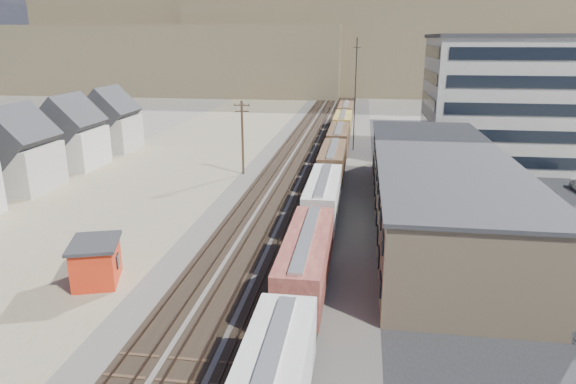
# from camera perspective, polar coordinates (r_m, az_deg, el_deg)

# --- Properties ---
(ground) EXTENTS (300.00, 300.00, 0.00)m
(ground) POSITION_cam_1_polar(r_m,az_deg,el_deg) (31.05, -7.27, -18.49)
(ground) COLOR #6B6356
(ground) RESTS_ON ground
(ballast_bed) EXTENTS (18.00, 200.00, 0.06)m
(ballast_bed) POSITION_cam_1_polar(r_m,az_deg,el_deg) (76.81, 2.58, 3.26)
(ballast_bed) COLOR #4C4742
(ballast_bed) RESTS_ON ground
(dirt_yard) EXTENTS (24.00, 180.00, 0.03)m
(dirt_yard) POSITION_cam_1_polar(r_m,az_deg,el_deg) (72.14, -14.27, 1.86)
(dirt_yard) COLOR #807258
(dirt_yard) RESTS_ON ground
(asphalt_lot) EXTENTS (26.00, 120.00, 0.04)m
(asphalt_lot) POSITION_cam_1_polar(r_m,az_deg,el_deg) (63.69, 21.24, -0.72)
(asphalt_lot) COLOR #232326
(asphalt_lot) RESTS_ON ground
(rail_tracks) EXTENTS (11.40, 200.00, 0.24)m
(rail_tracks) POSITION_cam_1_polar(r_m,az_deg,el_deg) (76.84, 2.18, 3.34)
(rail_tracks) COLOR black
(rail_tracks) RESTS_ON ground
(freight_train) EXTENTS (3.00, 119.74, 4.46)m
(freight_train) POSITION_cam_1_polar(r_m,az_deg,el_deg) (58.00, 4.52, 1.61)
(freight_train) COLOR black
(freight_train) RESTS_ON ground
(warehouse) EXTENTS (12.40, 40.40, 7.25)m
(warehouse) POSITION_cam_1_polar(r_m,az_deg,el_deg) (51.92, 16.44, 0.15)
(warehouse) COLOR tan
(warehouse) RESTS_ON ground
(office_tower) EXTENTS (22.60, 18.60, 18.45)m
(office_tower) POSITION_cam_1_polar(r_m,az_deg,el_deg) (82.41, 23.05, 9.41)
(office_tower) COLOR #9E998E
(office_tower) RESTS_ON ground
(utility_pole_north) EXTENTS (2.20, 0.32, 10.00)m
(utility_pole_north) POSITION_cam_1_polar(r_m,az_deg,el_deg) (69.36, -5.08, 6.21)
(utility_pole_north) COLOR #382619
(utility_pole_north) RESTS_ON ground
(radio_mast) EXTENTS (1.20, 0.16, 18.00)m
(radio_mast) POSITION_cam_1_polar(r_m,az_deg,el_deg) (84.82, 7.47, 10.65)
(radio_mast) COLOR black
(radio_mast) RESTS_ON ground
(hills_north) EXTENTS (265.00, 80.00, 32.00)m
(hills_north) POSITION_cam_1_polar(r_m,az_deg,el_deg) (192.45, 6.36, 15.46)
(hills_north) COLOR brown
(hills_north) RESTS_ON ground
(maintenance_shed) EXTENTS (4.70, 5.35, 3.29)m
(maintenance_shed) POSITION_cam_1_polar(r_m,az_deg,el_deg) (41.66, -20.54, -7.23)
(maintenance_shed) COLOR red
(maintenance_shed) RESTS_ON ground
(parked_car_blue) EXTENTS (5.31, 5.10, 1.40)m
(parked_car_blue) POSITION_cam_1_polar(r_m,az_deg,el_deg) (66.32, 25.79, 0.01)
(parked_car_blue) COLOR navy
(parked_car_blue) RESTS_ON ground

